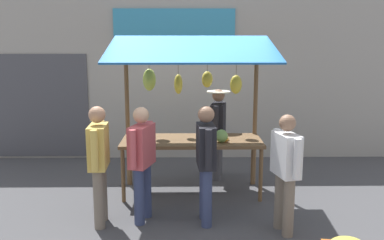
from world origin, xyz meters
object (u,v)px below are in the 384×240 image
shopper_with_shopping_bag (142,157)px  shopper_with_ponytail (286,166)px  shopper_in_striped_shirt (206,157)px  vendor_with_sunhat (218,127)px  shopper_in_grey_tee (99,158)px  market_stall (192,97)px

shopper_with_shopping_bag → shopper_with_ponytail: (-1.83, 0.38, -0.03)m
shopper_in_striped_shirt → shopper_with_ponytail: (-0.99, 0.30, -0.04)m
vendor_with_sunhat → shopper_with_ponytail: vendor_with_sunhat is taller
shopper_in_grey_tee → shopper_with_ponytail: shopper_in_grey_tee is taller
vendor_with_sunhat → shopper_with_ponytail: 2.30m
vendor_with_sunhat → shopper_in_striped_shirt: (0.30, 1.90, -0.02)m
market_stall → shopper_with_shopping_bag: bearing=57.7°
shopper_in_striped_shirt → shopper_in_grey_tee: bearing=87.5°
shopper_in_grey_tee → shopper_with_shopping_bag: (-0.55, -0.11, -0.02)m
shopper_with_shopping_bag → shopper_in_striped_shirt: bearing=-79.2°
vendor_with_sunhat → shopper_with_shopping_bag: vendor_with_sunhat is taller
market_stall → shopper_in_grey_tee: 1.84m
market_stall → shopper_in_grey_tee: market_stall is taller
shopper_with_shopping_bag → shopper_in_striped_shirt: size_ratio=0.98×
shopper_in_striped_shirt → shopper_with_shopping_bag: bearing=80.6°
shopper_with_shopping_bag → shopper_with_ponytail: bearing=-85.2°
shopper_in_grey_tee → vendor_with_sunhat: bearing=-44.0°
market_stall → shopper_with_ponytail: (-1.15, 1.47, -0.68)m
market_stall → vendor_with_sunhat: bearing=-122.6°
shopper_with_shopping_bag → vendor_with_sunhat: bearing=-15.9°
shopper_in_grey_tee → shopper_with_ponytail: (-2.38, 0.27, -0.05)m
market_stall → shopper_with_ponytail: 1.98m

